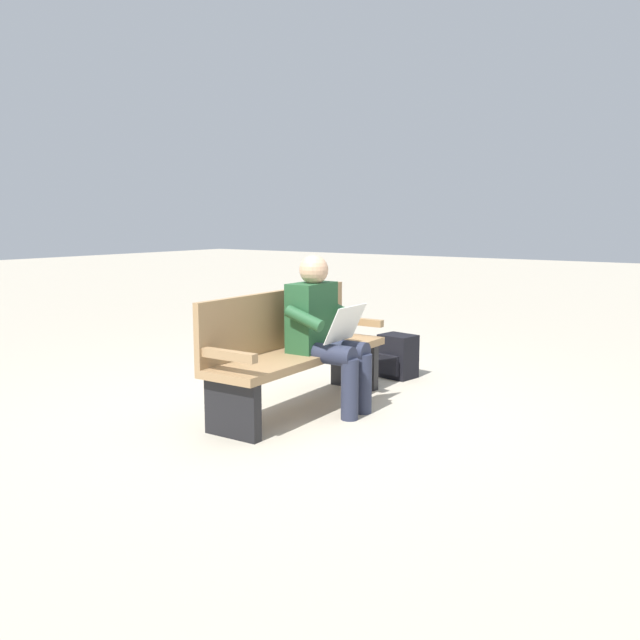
# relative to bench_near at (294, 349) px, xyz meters

# --- Properties ---
(ground_plane) EXTENTS (40.00, 40.00, 0.00)m
(ground_plane) POSITION_rel_bench_near_xyz_m (-0.00, 0.07, -0.46)
(ground_plane) COLOR #B7AD99
(bench_near) EXTENTS (1.81, 0.54, 0.90)m
(bench_near) POSITION_rel_bench_near_xyz_m (0.00, 0.00, 0.00)
(bench_near) COLOR #9E7A51
(bench_near) RESTS_ON ground
(person_seated) EXTENTS (0.58, 0.58, 1.18)m
(person_seated) POSITION_rel_bench_near_xyz_m (-0.08, 0.23, 0.17)
(person_seated) COLOR #23512D
(person_seated) RESTS_ON ground
(backpack) EXTENTS (0.32, 0.34, 0.40)m
(backpack) POSITION_rel_bench_near_xyz_m (-1.33, 0.18, -0.26)
(backpack) COLOR black
(backpack) RESTS_ON ground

